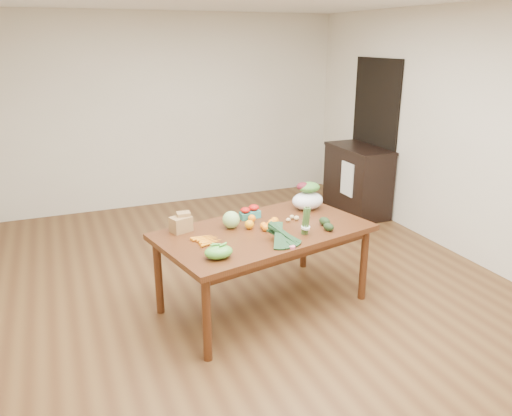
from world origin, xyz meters
name	(u,v)px	position (x,y,z in m)	size (l,w,h in m)	color
floor	(251,287)	(0.00, 0.00, 0.00)	(6.00, 6.00, 0.00)	brown
room_walls	(250,154)	(0.00, 0.00, 1.35)	(5.02, 6.02, 2.70)	silver
dining_table	(264,268)	(-0.01, -0.36, 0.38)	(1.83, 1.02, 0.75)	#4A2211
doorway_dark	(374,137)	(2.48, 1.60, 1.05)	(0.02, 1.00, 2.10)	black
cabinet	(357,180)	(2.22, 1.54, 0.47)	(0.52, 1.02, 0.94)	black
dish_towel	(347,179)	(1.96, 1.40, 0.55)	(0.02, 0.28, 0.45)	white
paper_bag	(181,223)	(-0.70, -0.13, 0.83)	(0.23, 0.19, 0.16)	#8B613E
cabbage	(231,220)	(-0.27, -0.22, 0.83)	(0.15, 0.15, 0.15)	#ADD87D
strawberry_basket_a	(245,215)	(-0.07, -0.05, 0.79)	(0.10, 0.10, 0.09)	red
strawberry_basket_b	(254,212)	(0.03, -0.03, 0.80)	(0.10, 0.10, 0.09)	red
orange_a	(249,224)	(-0.13, -0.30, 0.79)	(0.08, 0.08, 0.08)	orange
orange_b	(252,218)	(-0.05, -0.15, 0.79)	(0.07, 0.07, 0.07)	orange
orange_c	(275,221)	(0.12, -0.29, 0.79)	(0.07, 0.07, 0.07)	#FEA30F
mandarin_cluster	(271,225)	(0.04, -0.40, 0.80)	(0.18, 0.18, 0.10)	orange
carrots	(207,240)	(-0.56, -0.43, 0.76)	(0.22, 0.22, 0.03)	orange
snap_pea_bag	(219,252)	(-0.57, -0.78, 0.80)	(0.22, 0.17, 0.10)	#51A136
kale_bunch	(285,235)	(0.01, -0.73, 0.83)	(0.32, 0.40, 0.16)	#16321D
asparagus_bundle	(306,221)	(0.27, -0.61, 0.88)	(0.08, 0.08, 0.25)	#4A7C38
potato_a	(288,220)	(0.27, -0.27, 0.77)	(0.04, 0.04, 0.04)	#DBB97E
potato_b	(305,221)	(0.39, -0.35, 0.77)	(0.05, 0.04, 0.04)	tan
potato_c	(296,218)	(0.35, -0.26, 0.77)	(0.05, 0.05, 0.04)	tan
potato_d	(292,217)	(0.33, -0.21, 0.77)	(0.05, 0.04, 0.04)	tan
potato_e	(308,216)	(0.49, -0.24, 0.77)	(0.05, 0.04, 0.04)	tan
avocado_a	(329,227)	(0.49, -0.61, 0.79)	(0.07, 0.11, 0.07)	black
avocado_b	(325,221)	(0.53, -0.48, 0.79)	(0.08, 0.12, 0.08)	black
salad_bag	(308,197)	(0.60, -0.02, 0.87)	(0.32, 0.24, 0.24)	white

